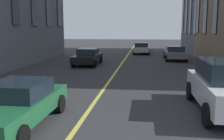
% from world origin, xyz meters
% --- Properties ---
extents(lane_centre_line, '(80.00, 0.16, 0.01)m').
position_xyz_m(lane_centre_line, '(20.00, 0.00, 0.00)').
color(lane_centre_line, '#D8C64C').
rests_on(lane_centre_line, ground_plane).
extents(car_black_parked_b, '(4.40, 1.95, 1.37)m').
position_xyz_m(car_black_parked_b, '(22.84, 2.77, 0.70)').
color(car_black_parked_b, black).
rests_on(car_black_parked_b, ground_plane).
extents(car_grey_parked_a, '(4.40, 1.95, 1.37)m').
position_xyz_m(car_grey_parked_a, '(27.23, -4.90, 0.70)').
color(car_grey_parked_a, slate).
rests_on(car_grey_parked_a, ground_plane).
extents(car_green_mid, '(4.40, 1.95, 1.37)m').
position_xyz_m(car_green_mid, '(9.06, 1.84, 0.70)').
color(car_green_mid, '#1E6038').
rests_on(car_green_mid, ground_plane).
extents(car_silver_oncoming, '(4.40, 1.95, 1.37)m').
position_xyz_m(car_silver_oncoming, '(33.36, -1.55, 0.70)').
color(car_silver_oncoming, '#B7BABF').
rests_on(car_silver_oncoming, ground_plane).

